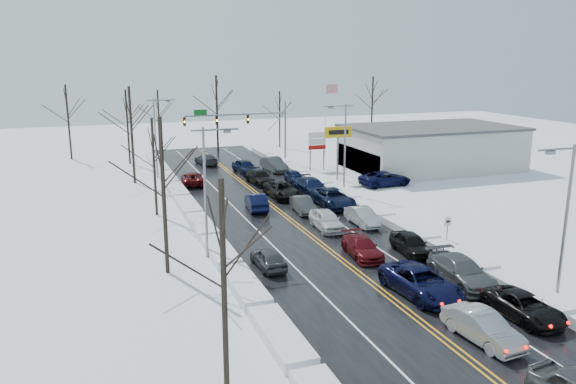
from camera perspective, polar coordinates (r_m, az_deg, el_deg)
name	(u,v)px	position (r m, az deg, el deg)	size (l,w,h in m)	color
ground	(301,228)	(45.43, 1.35, -3.72)	(160.00, 160.00, 0.00)	silver
road_surface	(293,222)	(47.22, 0.48, -3.03)	(14.00, 84.00, 0.01)	black
snow_bank_left	(203,231)	(45.28, -8.61, -3.93)	(1.66, 72.00, 0.61)	silver
snow_bank_right	(373,214)	(50.25, 8.65, -2.17)	(1.66, 72.00, 0.61)	silver
traffic_signal_mast	(248,122)	(71.53, -4.13, 7.08)	(13.28, 0.39, 8.00)	slate
tires_plus_sign	(338,136)	(62.80, 5.11, 5.72)	(3.20, 0.34, 6.00)	slate
used_vehicles_sign	(317,143)	(68.48, 2.98, 4.99)	(2.20, 0.22, 4.65)	slate
speed_limit_sign	(448,226)	(41.98, 15.90, -3.38)	(0.55, 0.09, 2.35)	slate
flagpole	(327,114)	(77.28, 3.93, 7.90)	(1.87, 1.20, 10.00)	silver
dealership_building	(431,147)	(71.45, 14.29, 4.41)	(20.40, 12.40, 5.30)	beige
streetlight_se	(564,212)	(33.82, 26.24, -1.86)	(3.20, 0.25, 9.00)	slate
streetlight_ne	(343,141)	(56.45, 5.63, 5.16)	(3.20, 0.25, 9.00)	slate
streetlight_sw	(208,182)	(38.09, -8.15, 1.03)	(3.20, 0.25, 9.00)	slate
streetlight_nw	(157,131)	(65.41, -13.18, 6.01)	(3.20, 0.25, 9.00)	slate
tree_left_a	(223,246)	(22.19, -6.64, -5.44)	(3.60, 3.60, 9.00)	#2D231C
tree_left_b	(162,166)	(35.33, -12.67, 2.63)	(4.00, 4.00, 10.00)	#2D231C
tree_left_c	(153,148)	(49.33, -13.54, 4.37)	(3.40, 3.40, 8.50)	#2D231C
tree_left_d	(131,116)	(62.94, -15.70, 7.44)	(4.20, 4.20, 10.50)	#2D231C
tree_left_e	(127,112)	(74.95, -16.07, 7.78)	(3.80, 3.80, 9.50)	#2D231C
tree_far_a	(67,107)	(80.78, -21.53, 8.00)	(4.00, 4.00, 10.00)	#2D231C
tree_far_b	(158,109)	(82.36, -13.04, 8.18)	(3.60, 3.60, 9.00)	#2D231C
tree_far_c	(217,99)	(81.62, -7.26, 9.36)	(4.40, 4.40, 11.00)	#2D231C
tree_far_d	(280,108)	(85.89, -0.86, 8.50)	(3.40, 3.40, 8.50)	#2D231C
tree_far_e	(372,96)	(92.62, 8.58, 9.58)	(4.20, 4.20, 10.50)	#2D231C
queued_car_1	(482,341)	(29.84, 19.07, -14.10)	(1.56, 4.48, 1.47)	#97999E
queued_car_2	(420,295)	(34.09, 13.27, -10.12)	(2.66, 5.77, 1.60)	black
queued_car_3	(362,256)	(39.56, 7.50, -6.50)	(1.88, 4.64, 1.35)	#510A10
queued_car_4	(326,229)	(45.34, 3.92, -3.78)	(1.83, 4.55, 1.55)	silver
queued_car_5	(303,212)	(50.13, 1.53, -2.06)	(1.46, 4.18, 1.38)	#383B3D
queued_car_6	(282,197)	(55.37, -0.60, -0.55)	(2.53, 5.48, 1.52)	black
queued_car_7	(260,184)	(61.35, -2.87, 0.83)	(2.06, 5.07, 1.47)	black
queued_car_8	(245,173)	(67.05, -4.36, 1.90)	(1.93, 4.79, 1.63)	black
queued_car_10	(523,318)	(32.96, 22.75, -11.71)	(2.21, 4.80, 1.33)	black
queued_car_11	(460,283)	(36.32, 17.11, -8.86)	(2.25, 5.52, 1.60)	#45494B
queued_car_12	(411,254)	(40.62, 12.38, -6.16)	(1.77, 4.40, 1.50)	black
queued_car_13	(362,225)	(46.79, 7.57, -3.32)	(1.51, 4.32, 1.42)	#A7AAAF
queued_car_14	(333,206)	(52.19, 4.57, -1.47)	(2.71, 5.88, 1.63)	black
queued_car_15	(312,195)	(56.47, 2.44, -0.28)	(2.29, 5.65, 1.64)	black
queued_car_16	(294,183)	(61.93, 0.66, 0.97)	(1.60, 3.97, 1.35)	black
queued_car_17	(274,171)	(68.28, -1.46, 2.15)	(1.78, 5.09, 1.68)	#3D4042
oncoming_car_0	(256,210)	(51.02, -3.23, -1.80)	(1.59, 4.56, 1.50)	black
oncoming_car_1	(193,185)	(61.82, -9.65, 0.75)	(2.26, 4.89, 1.36)	#530B0E
oncoming_car_2	(206,164)	(73.28, -8.30, 2.80)	(1.93, 4.75, 1.38)	#393C3E
oncoming_car_3	(268,268)	(37.23, -2.01, -7.69)	(1.59, 3.95, 1.35)	#393B3D
parked_car_0	(385,186)	(61.35, 9.81, 0.65)	(2.63, 5.71, 1.59)	black
parked_car_1	(394,177)	(65.75, 10.74, 1.47)	(1.93, 4.75, 1.38)	black
parked_car_2	(351,167)	(70.92, 6.42, 2.50)	(1.77, 4.40, 1.50)	black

